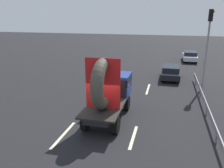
# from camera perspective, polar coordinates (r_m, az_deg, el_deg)

# --- Properties ---
(ground_plane) EXTENTS (120.00, 120.00, 0.00)m
(ground_plane) POSITION_cam_1_polar(r_m,az_deg,el_deg) (13.24, -3.23, -10.00)
(ground_plane) COLOR black
(flatbed_truck) EXTENTS (2.02, 5.07, 3.91)m
(flatbed_truck) POSITION_cam_1_polar(r_m,az_deg,el_deg) (13.34, -0.72, -1.18)
(flatbed_truck) COLOR black
(flatbed_truck) RESTS_ON ground_plane
(distant_sedan) EXTENTS (1.70, 3.97, 1.30)m
(distant_sedan) POSITION_cam_1_polar(r_m,az_deg,el_deg) (22.66, 14.54, 2.97)
(distant_sedan) COLOR black
(distant_sedan) RESTS_ON ground_plane
(traffic_light) EXTENTS (0.42, 0.36, 6.42)m
(traffic_light) POSITION_cam_1_polar(r_m,az_deg,el_deg) (19.81, 23.03, 10.33)
(traffic_light) COLOR gray
(traffic_light) RESTS_ON ground_plane
(guardrail) EXTENTS (0.10, 13.02, 0.71)m
(guardrail) POSITION_cam_1_polar(r_m,az_deg,el_deg) (16.72, 22.08, -3.41)
(guardrail) COLOR gray
(guardrail) RESTS_ON ground_plane
(lane_dash_left_near) EXTENTS (0.16, 2.82, 0.01)m
(lane_dash_left_near) POSITION_cam_1_polar(r_m,az_deg,el_deg) (12.42, -12.12, -12.35)
(lane_dash_left_near) COLOR beige
(lane_dash_left_near) RESTS_ON ground_plane
(lane_dash_left_far) EXTENTS (0.16, 2.12, 0.01)m
(lane_dash_left_far) POSITION_cam_1_polar(r_m,az_deg,el_deg) (19.42, -1.73, -0.95)
(lane_dash_left_far) COLOR beige
(lane_dash_left_far) RESTS_ON ground_plane
(lane_dash_right_near) EXTENTS (0.16, 2.38, 0.01)m
(lane_dash_right_near) POSITION_cam_1_polar(r_m,az_deg,el_deg) (11.99, 5.40, -13.16)
(lane_dash_right_near) COLOR beige
(lane_dash_right_near) RESTS_ON ground_plane
(lane_dash_right_far) EXTENTS (0.16, 2.83, 0.01)m
(lane_dash_right_far) POSITION_cam_1_polar(r_m,az_deg,el_deg) (19.35, 9.06, -1.24)
(lane_dash_right_far) COLOR beige
(lane_dash_right_far) RESTS_ON ground_plane
(oncoming_car) EXTENTS (1.73, 4.05, 1.32)m
(oncoming_car) POSITION_cam_1_polar(r_m,az_deg,el_deg) (32.16, 19.02, 6.69)
(oncoming_car) COLOR black
(oncoming_car) RESTS_ON ground_plane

